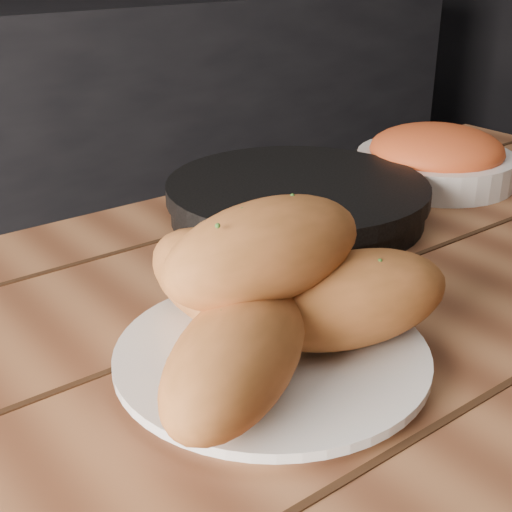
{
  "coord_description": "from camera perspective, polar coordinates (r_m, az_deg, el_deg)",
  "views": [
    {
      "loc": [
        -0.61,
        -0.19,
        1.06
      ],
      "look_at": [
        -0.31,
        0.2,
        0.84
      ],
      "focal_mm": 50.0,
      "sensor_mm": 36.0,
      "label": 1
    }
  ],
  "objects": [
    {
      "name": "skillet",
      "position": [
        0.85,
        3.37,
        4.61
      ],
      "size": [
        0.43,
        0.31,
        0.05
      ],
      "color": "black",
      "rests_on": "table"
    },
    {
      "name": "table",
      "position": [
        0.61,
        2.88,
        -17.79
      ],
      "size": [
        1.53,
        0.85,
        0.75
      ],
      "color": "brown",
      "rests_on": "ground"
    },
    {
      "name": "bread_rolls",
      "position": [
        0.53,
        1.05,
        -3.2
      ],
      "size": [
        0.3,
        0.26,
        0.13
      ],
      "color": "#B26431",
      "rests_on": "plate"
    },
    {
      "name": "plate",
      "position": [
        0.56,
        1.26,
        -8.17
      ],
      "size": [
        0.25,
        0.25,
        0.02
      ],
      "color": "silver",
      "rests_on": "table"
    },
    {
      "name": "bowl",
      "position": [
        1.01,
        14.18,
        7.61
      ],
      "size": [
        0.21,
        0.21,
        0.08
      ],
      "color": "white",
      "rests_on": "table"
    },
    {
      "name": "counter",
      "position": [
        2.08,
        -19.09,
        5.95
      ],
      "size": [
        2.8,
        0.6,
        0.9
      ],
      "primitive_type": "cube",
      "color": "black",
      "rests_on": "ground"
    }
  ]
}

